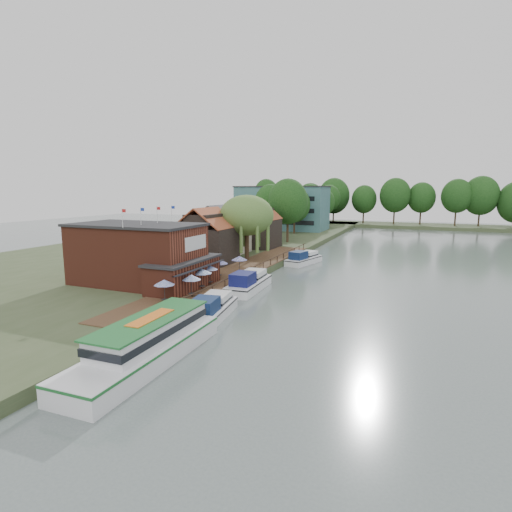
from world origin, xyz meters
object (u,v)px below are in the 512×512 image
at_px(cottage_b, 220,229).
at_px(umbrella_4, 219,269).
at_px(umbrella_3, 210,275).
at_px(cruiser_1, 249,280).
at_px(umbrella_0, 165,291).
at_px(pub, 151,255).
at_px(cottage_c, 259,226).
at_px(swan, 208,327).
at_px(umbrella_1, 192,286).
at_px(umbrella_2, 202,279).
at_px(umbrella_5, 239,265).
at_px(cruiser_0, 211,306).
at_px(hotel_block, 282,208).
at_px(cottage_a, 207,236).
at_px(cruiser_2, 304,257).
at_px(willow, 247,228).
at_px(tour_boat, 145,341).

height_order(cottage_b, umbrella_4, cottage_b).
distance_m(umbrella_3, cruiser_1, 4.99).
bearing_deg(cruiser_1, umbrella_0, -111.46).
relative_size(pub, umbrella_3, 8.42).
height_order(cottage_c, umbrella_3, cottage_c).
xyz_separation_m(umbrella_4, swan, (6.56, -14.60, -2.07)).
relative_size(umbrella_1, umbrella_2, 1.00).
bearing_deg(swan, umbrella_2, 122.95).
height_order(cottage_c, umbrella_5, cottage_c).
bearing_deg(cruiser_0, umbrella_3, 110.85).
relative_size(umbrella_5, swan, 5.40).
bearing_deg(hotel_block, cottage_a, -82.87).
relative_size(pub, umbrella_5, 8.42).
relative_size(cottage_a, cruiser_1, 0.82).
bearing_deg(cruiser_2, umbrella_5, -91.43).
bearing_deg(cruiser_0, cottage_a, 111.34).
distance_m(umbrella_0, swan, 6.85).
bearing_deg(cottage_b, umbrella_1, -67.88).
xyz_separation_m(hotel_block, cottage_b, (4.00, -46.00, -1.90)).
bearing_deg(cottage_c, willow, -75.96).
bearing_deg(cruiser_1, willow, 111.43).
height_order(cottage_a, umbrella_3, cottage_a).
height_order(cruiser_1, cruiser_2, cruiser_1).
bearing_deg(willow, umbrella_0, -84.12).
bearing_deg(cruiser_0, tour_boat, -95.69).
xyz_separation_m(hotel_block, cottage_c, (8.00, -37.00, -1.90)).
xyz_separation_m(umbrella_2, cruiser_1, (3.32, 5.58, -1.01)).
bearing_deg(umbrella_1, pub, 157.00).
bearing_deg(cottage_a, pub, -86.19).
xyz_separation_m(cruiser_0, cruiser_2, (0.35, 31.05, -0.04)).
height_order(willow, cruiser_1, willow).
xyz_separation_m(cottage_c, cruiser_2, (11.42, -8.46, -4.10)).
bearing_deg(cottage_b, umbrella_2, -66.62).
bearing_deg(umbrella_0, cruiser_0, 7.64).
bearing_deg(swan, willow, 107.20).
relative_size(umbrella_4, tour_boat, 0.16).
height_order(cottage_b, tour_boat, cottage_b).
distance_m(cruiser_0, tour_boat, 10.79).
height_order(umbrella_3, cruiser_0, umbrella_3).
bearing_deg(tour_boat, umbrella_3, 104.05).
distance_m(cottage_b, umbrella_5, 19.29).
distance_m(pub, hotel_block, 71.49).
bearing_deg(umbrella_3, umbrella_2, -84.74).
height_order(umbrella_3, umbrella_4, same).
height_order(cottage_a, swan, cottage_a).
distance_m(hotel_block, cruiser_2, 49.80).
bearing_deg(umbrella_5, swan, -73.71).
xyz_separation_m(umbrella_3, cruiser_1, (3.52, 3.39, -1.01)).
distance_m(umbrella_4, swan, 16.13).
xyz_separation_m(pub, cruiser_1, (10.09, 5.68, -3.37)).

